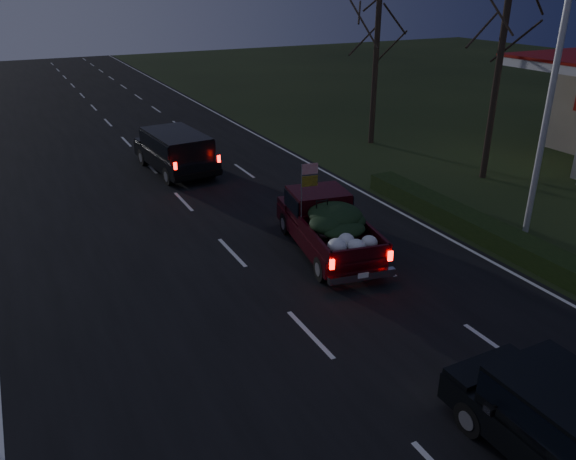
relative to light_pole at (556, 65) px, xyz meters
name	(u,v)px	position (x,y,z in m)	size (l,w,h in m)	color
ground	(310,335)	(-9.50, -2.00, -5.48)	(120.00, 120.00, 0.00)	black
road_asphalt	(310,334)	(-9.50, -2.00, -5.47)	(14.00, 120.00, 0.02)	black
hedge_row	(467,222)	(-1.70, 1.00, -5.18)	(1.00, 10.00, 0.60)	black
light_pole	(556,65)	(0.00, 0.00, 0.00)	(0.50, 0.90, 9.16)	silver
bare_tree_mid	(505,22)	(3.00, 5.00, 0.87)	(3.60, 3.60, 8.50)	black
bare_tree_far	(377,39)	(2.00, 12.00, -0.25)	(3.60, 3.60, 7.00)	black
pickup_truck	(328,222)	(-6.76, 1.81, -4.51)	(2.69, 5.18, 2.59)	#32060D
lead_suv	(176,148)	(-8.59, 11.76, -4.38)	(2.52, 5.24, 1.46)	black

